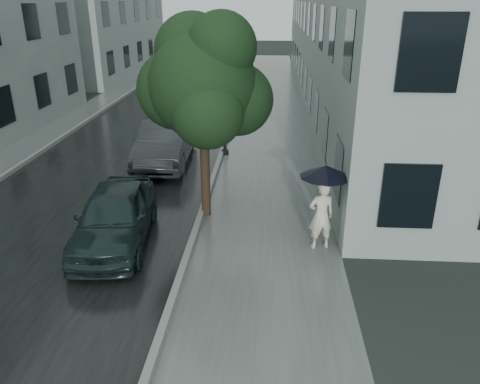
# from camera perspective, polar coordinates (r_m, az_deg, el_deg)

# --- Properties ---
(ground) EXTENTS (120.00, 120.00, 0.00)m
(ground) POSITION_cam_1_polar(r_m,az_deg,el_deg) (9.82, 1.61, -12.10)
(ground) COLOR black
(ground) RESTS_ON ground
(sidewalk) EXTENTS (3.50, 60.00, 0.01)m
(sidewalk) POSITION_cam_1_polar(r_m,az_deg,el_deg) (20.82, 3.67, 7.06)
(sidewalk) COLOR slate
(sidewalk) RESTS_ON ground
(kerb_near) EXTENTS (0.15, 60.00, 0.15)m
(kerb_near) POSITION_cam_1_polar(r_m,az_deg,el_deg) (20.89, -1.38, 7.35)
(kerb_near) COLOR slate
(kerb_near) RESTS_ON ground
(asphalt_road) EXTENTS (6.85, 60.00, 0.00)m
(asphalt_road) POSITION_cam_1_polar(r_m,az_deg,el_deg) (21.50, -10.78, 7.20)
(asphalt_road) COLOR black
(asphalt_road) RESTS_ON ground
(kerb_far) EXTENTS (0.15, 60.00, 0.15)m
(kerb_far) POSITION_cam_1_polar(r_m,az_deg,el_deg) (22.61, -19.49, 7.25)
(kerb_far) COLOR slate
(kerb_far) RESTS_ON ground
(sidewalk_far) EXTENTS (1.70, 60.00, 0.01)m
(sidewalk_far) POSITION_cam_1_polar(r_m,az_deg,el_deg) (23.00, -21.60, 7.02)
(sidewalk_far) COLOR #4C5451
(sidewalk_far) RESTS_ON ground
(building_near) EXTENTS (7.02, 36.00, 9.00)m
(building_near) POSITION_cam_1_polar(r_m,az_deg,el_deg) (28.07, 15.44, 19.70)
(building_near) COLOR gray
(building_near) RESTS_ON ground
(building_far_b) EXTENTS (7.02, 18.00, 8.00)m
(building_far_b) POSITION_cam_1_polar(r_m,az_deg,el_deg) (40.60, -17.43, 19.48)
(building_far_b) COLOR gray
(building_far_b) RESTS_ON ground
(pedestrian) EXTENTS (0.70, 0.54, 1.69)m
(pedestrian) POSITION_cam_1_polar(r_m,az_deg,el_deg) (11.16, 9.88, -2.83)
(pedestrian) COLOR beige
(pedestrian) RESTS_ON sidewalk
(umbrella) EXTENTS (1.22, 1.22, 1.20)m
(umbrella) POSITION_cam_1_polar(r_m,az_deg,el_deg) (10.77, 10.39, 2.51)
(umbrella) COLOR black
(umbrella) RESTS_ON ground
(street_tree) EXTENTS (3.56, 3.23, 5.35)m
(street_tree) POSITION_cam_1_polar(r_m,az_deg,el_deg) (12.08, -4.52, 13.16)
(street_tree) COLOR #332619
(street_tree) RESTS_ON ground
(lamp_post) EXTENTS (0.83, 0.43, 4.67)m
(lamp_post) POSITION_cam_1_polar(r_m,az_deg,el_deg) (17.37, -2.48, 13.02)
(lamp_post) COLOR black
(lamp_post) RESTS_ON ground
(car_near) EXTENTS (2.06, 4.24, 1.39)m
(car_near) POSITION_cam_1_polar(r_m,az_deg,el_deg) (11.72, -15.01, -2.82)
(car_near) COLOR black
(car_near) RESTS_ON ground
(car_far) EXTENTS (1.85, 4.81, 1.57)m
(car_far) POSITION_cam_1_polar(r_m,az_deg,el_deg) (17.17, -9.06, 6.14)
(car_far) COLOR #222627
(car_far) RESTS_ON ground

